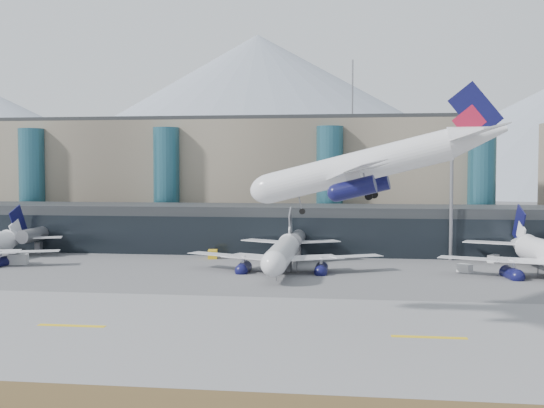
{
  "coord_description": "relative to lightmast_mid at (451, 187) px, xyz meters",
  "views": [
    {
      "loc": [
        12.96,
        -88.19,
        18.01
      ],
      "look_at": [
        -3.19,
        32.0,
        11.65
      ],
      "focal_mm": 45.0,
      "sensor_mm": 36.0,
      "label": 1
    }
  ],
  "objects": [
    {
      "name": "mountain_ridge",
      "position": [
        -14.03,
        332.0,
        31.33
      ],
      "size": [
        910.0,
        400.0,
        110.0
      ],
      "color": "gray",
      "rests_on": "ground"
    },
    {
      "name": "veh_b",
      "position": [
        -46.88,
        -3.45,
        -13.57
      ],
      "size": [
        2.29,
        3.2,
        1.69
      ],
      "primitive_type": "cube",
      "rotation": [
        0.0,
        0.0,
        1.75
      ],
      "color": "gold",
      "rests_on": "ground"
    },
    {
      "name": "concourse",
      "position": [
        -30.02,
        9.73,
        -9.45
      ],
      "size": [
        170.0,
        27.0,
        10.0
      ],
      "color": "black",
      "rests_on": "ground"
    },
    {
      "name": "terminal_main",
      "position": [
        -55.0,
        42.0,
        1.03
      ],
      "size": [
        130.0,
        30.0,
        31.0
      ],
      "color": "gray",
      "rests_on": "ground"
    },
    {
      "name": "teal_towers",
      "position": [
        -44.99,
        26.01,
        -0.41
      ],
      "size": [
        116.4,
        19.4,
        46.0
      ],
      "color": "#245565",
      "rests_on": "ground"
    },
    {
      "name": "ground",
      "position": [
        -30.0,
        -48.0,
        -14.42
      ],
      "size": [
        900.0,
        900.0,
        0.0
      ],
      "primitive_type": "plane",
      "color": "#515154",
      "rests_on": "ground"
    },
    {
      "name": "veh_g",
      "position": [
        0.47,
        -15.57,
        -13.7
      ],
      "size": [
        2.76,
        2.75,
        1.43
      ],
      "primitive_type": "cube",
      "rotation": [
        0.0,
        0.0,
        -0.78
      ],
      "color": "silver",
      "rests_on": "ground"
    },
    {
      "name": "veh_a",
      "position": [
        -81.16,
        -16.74,
        -13.45
      ],
      "size": [
        3.8,
        2.69,
        1.94
      ],
      "primitive_type": "cube",
      "rotation": [
        0.0,
        0.0,
        0.24
      ],
      "color": "silver",
      "rests_on": "ground"
    },
    {
      "name": "jet_parked_mid",
      "position": [
        -30.98,
        -16.44,
        -9.98
      ],
      "size": [
        36.49,
        35.29,
        11.75
      ],
      "rotation": [
        0.0,
        0.0,
        1.59
      ],
      "color": "silver",
      "rests_on": "ground"
    },
    {
      "name": "veh_c",
      "position": [
        -31.16,
        -18.48,
        -13.5
      ],
      "size": [
        3.48,
        2.08,
        1.85
      ],
      "primitive_type": "cube",
      "rotation": [
        0.0,
        0.0,
        -0.1
      ],
      "color": "#515056",
      "rests_on": "ground"
    },
    {
      "name": "veh_d",
      "position": [
        7.77,
        -2.0,
        -13.69
      ],
      "size": [
        2.58,
        2.86,
        1.45
      ],
      "primitive_type": "cube",
      "rotation": [
        0.0,
        0.0,
        0.95
      ],
      "color": "silver",
      "rests_on": "ground"
    },
    {
      "name": "runway_strip",
      "position": [
        -30.0,
        -63.0,
        -14.4
      ],
      "size": [
        400.0,
        40.0,
        0.04
      ],
      "primitive_type": "cube",
      "color": "slate",
      "rests_on": "ground"
    },
    {
      "name": "lightmast_mid",
      "position": [
        0.0,
        0.0,
        0.0
      ],
      "size": [
        3.0,
        1.2,
        25.6
      ],
      "color": "slate",
      "rests_on": "ground"
    },
    {
      "name": "hero_jet",
      "position": [
        -14.97,
        -57.14,
        5.1
      ],
      "size": [
        31.46,
        31.23,
        10.18
      ],
      "rotation": [
        0.0,
        -0.24,
        -0.16
      ],
      "color": "silver",
      "rests_on": "ground"
    },
    {
      "name": "runway_markings",
      "position": [
        -30.0,
        -63.0,
        -14.37
      ],
      "size": [
        128.0,
        1.0,
        0.02
      ],
      "color": "gold",
      "rests_on": "ground"
    }
  ]
}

